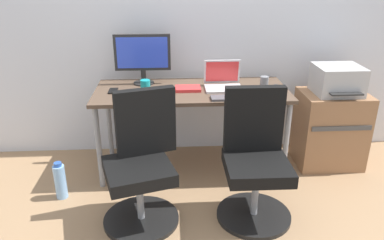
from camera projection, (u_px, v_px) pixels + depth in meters
name	position (u px, v px, depth m)	size (l,w,h in m)	color
ground_plane	(192.00, 166.00, 3.46)	(5.28, 5.28, 0.00)	#9E7A56
back_wall	(189.00, 14.00, 3.34)	(4.40, 0.04, 2.60)	silver
desk	(192.00, 97.00, 3.20)	(1.62, 0.67, 0.74)	brown
office_chair_left	(142.00, 165.00, 2.62)	(0.55, 0.55, 0.94)	black
office_chair_right	(255.00, 162.00, 2.67)	(0.54, 0.54, 0.94)	black
side_cabinet	(330.00, 129.00, 3.40)	(0.57, 0.44, 0.68)	#996B47
printer	(337.00, 80.00, 3.22)	(0.38, 0.40, 0.24)	#B7B7B7
water_bottle_on_floor	(60.00, 181.00, 2.95)	(0.09, 0.09, 0.31)	#8CBFF2
desktop_monitor	(142.00, 56.00, 3.23)	(0.48, 0.18, 0.43)	#262626
open_laptop	(223.00, 81.00, 3.20)	(0.31, 0.26, 0.23)	silver
keyboard_by_monitor	(145.00, 100.00, 2.92)	(0.34, 0.12, 0.02)	#2D2D2D
keyboard_by_laptop	(233.00, 98.00, 2.96)	(0.34, 0.12, 0.02)	#515156
mouse_by_monitor	(281.00, 92.00, 3.06)	(0.06, 0.10, 0.03)	#515156
mouse_by_laptop	(276.00, 86.00, 3.20)	(0.06, 0.10, 0.03)	#2D2D2D
coffee_mug	(145.00, 85.00, 3.13)	(0.08, 0.08, 0.09)	teal
pen_cup	(264.00, 83.00, 3.18)	(0.07, 0.07, 0.10)	slate
phone_near_laptop	(113.00, 91.00, 3.13)	(0.07, 0.14, 0.01)	black
notebook	(188.00, 89.00, 3.16)	(0.21, 0.15, 0.03)	red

